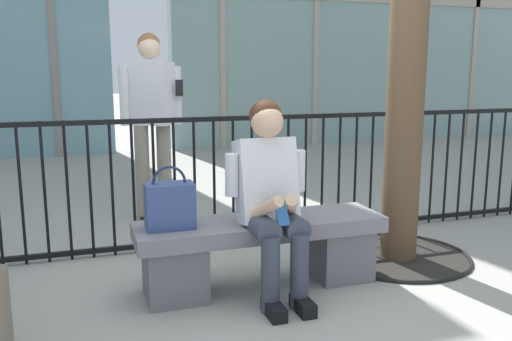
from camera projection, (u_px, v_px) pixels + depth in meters
ground_plane at (261, 286)px, 3.51m from camera, size 60.00×60.00×0.00m
stone_bench at (261, 246)px, 3.46m from camera, size 1.60×0.44×0.45m
seated_person_with_phone at (271, 193)px, 3.27m from camera, size 0.52×0.66×1.21m
handbag_on_bench at (170, 205)px, 3.21m from camera, size 0.29×0.17×0.38m
bystander_at_railing at (152, 113)px, 4.85m from camera, size 0.55×0.40×1.71m
plaza_railing at (224, 180)px, 4.26m from camera, size 7.06×0.04×1.04m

